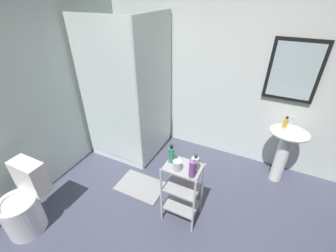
# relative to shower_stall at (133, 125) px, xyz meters

# --- Properties ---
(ground_plane) EXTENTS (4.20, 4.20, 0.02)m
(ground_plane) POSITION_rel_shower_stall_xyz_m (1.20, -1.22, -0.47)
(ground_plane) COLOR #424559
(wall_back) EXTENTS (4.20, 0.14, 2.50)m
(wall_back) POSITION_rel_shower_stall_xyz_m (1.21, 0.63, 0.79)
(wall_back) COLOR silver
(wall_back) RESTS_ON ground_plane
(wall_left) EXTENTS (0.10, 4.20, 2.50)m
(wall_left) POSITION_rel_shower_stall_xyz_m (-0.65, -1.22, 0.79)
(wall_left) COLOR silver
(wall_left) RESTS_ON ground_plane
(shower_stall) EXTENTS (0.92, 0.92, 2.00)m
(shower_stall) POSITION_rel_shower_stall_xyz_m (0.00, 0.00, 0.00)
(shower_stall) COLOR white
(shower_stall) RESTS_ON ground_plane
(pedestal_sink) EXTENTS (0.46, 0.37, 0.81)m
(pedestal_sink) POSITION_rel_shower_stall_xyz_m (2.06, 0.30, 0.12)
(pedestal_sink) COLOR white
(pedestal_sink) RESTS_ON ground_plane
(sink_faucet) EXTENTS (0.03, 0.03, 0.10)m
(sink_faucet) POSITION_rel_shower_stall_xyz_m (2.06, 0.42, 0.40)
(sink_faucet) COLOR silver
(sink_faucet) RESTS_ON pedestal_sink
(toilet) EXTENTS (0.37, 0.49, 0.76)m
(toilet) POSITION_rel_shower_stall_xyz_m (-0.28, -1.62, -0.15)
(toilet) COLOR white
(toilet) RESTS_ON ground_plane
(storage_cart) EXTENTS (0.38, 0.28, 0.74)m
(storage_cart) POSITION_rel_shower_stall_xyz_m (1.14, -0.80, -0.03)
(storage_cart) COLOR silver
(storage_cart) RESTS_ON ground_plane
(hand_soap_bottle) EXTENTS (0.05, 0.05, 0.15)m
(hand_soap_bottle) POSITION_rel_shower_stall_xyz_m (1.98, 0.28, 0.41)
(hand_soap_bottle) COLOR gold
(hand_soap_bottle) RESTS_ON pedestal_sink
(conditioner_bottle_purple) EXTENTS (0.06, 0.06, 0.21)m
(conditioner_bottle_purple) POSITION_rel_shower_stall_xyz_m (1.26, -0.89, 0.37)
(conditioner_bottle_purple) COLOR purple
(conditioner_bottle_purple) RESTS_ON storage_cart
(lotion_bottle_white) EXTENTS (0.06, 0.06, 0.19)m
(lotion_bottle_white) POSITION_rel_shower_stall_xyz_m (1.25, -0.80, 0.36)
(lotion_bottle_white) COLOR white
(lotion_bottle_white) RESTS_ON storage_cart
(body_wash_bottle_green) EXTENTS (0.06, 0.06, 0.20)m
(body_wash_bottle_green) POSITION_rel_shower_stall_xyz_m (1.00, -0.79, 0.37)
(body_wash_bottle_green) COLOR #308E63
(body_wash_bottle_green) RESTS_ON storage_cart
(rinse_cup) EXTENTS (0.08, 0.08, 0.11)m
(rinse_cup) POSITION_rel_shower_stall_xyz_m (1.10, -0.87, 0.33)
(rinse_cup) COLOR silver
(rinse_cup) RESTS_ON storage_cart
(bath_mat) EXTENTS (0.60, 0.40, 0.02)m
(bath_mat) POSITION_rel_shower_stall_xyz_m (0.49, -0.64, -0.45)
(bath_mat) COLOR gray
(bath_mat) RESTS_ON ground_plane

